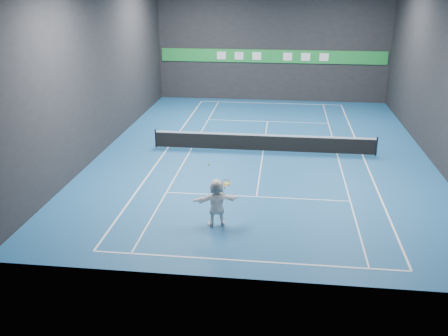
# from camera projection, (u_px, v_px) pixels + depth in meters

# --- Properties ---
(ground) EXTENTS (26.00, 26.00, 0.00)m
(ground) POSITION_uv_depth(u_px,v_px,m) (263.00, 151.00, 28.22)
(ground) COLOR #185086
(ground) RESTS_ON ground
(wall_back) EXTENTS (18.00, 0.10, 9.00)m
(wall_back) POSITION_uv_depth(u_px,v_px,m) (273.00, 43.00, 38.71)
(wall_back) COLOR black
(wall_back) RESTS_ON ground
(wall_front) EXTENTS (18.00, 0.10, 9.00)m
(wall_front) POSITION_uv_depth(u_px,v_px,m) (247.00, 147.00, 14.55)
(wall_front) COLOR black
(wall_front) RESTS_ON ground
(wall_left) EXTENTS (0.10, 26.00, 9.00)m
(wall_left) POSITION_uv_depth(u_px,v_px,m) (103.00, 68.00, 27.64)
(wall_left) COLOR black
(wall_left) RESTS_ON ground
(wall_right) EXTENTS (0.10, 26.00, 9.00)m
(wall_right) POSITION_uv_depth(u_px,v_px,m) (441.00, 75.00, 25.62)
(wall_right) COLOR black
(wall_right) RESTS_ON ground
(baseline_near) EXTENTS (10.98, 0.08, 0.01)m
(baseline_near) POSITION_uv_depth(u_px,v_px,m) (247.00, 261.00, 17.17)
(baseline_near) COLOR white
(baseline_near) RESTS_ON ground
(baseline_far) EXTENTS (10.98, 0.08, 0.01)m
(baseline_far) POSITION_uv_depth(u_px,v_px,m) (270.00, 103.00, 39.26)
(baseline_far) COLOR white
(baseline_far) RESTS_ON ground
(sideline_doubles_left) EXTENTS (0.08, 23.78, 0.01)m
(sideline_doubles_left) POSITION_uv_depth(u_px,v_px,m) (168.00, 147.00, 28.83)
(sideline_doubles_left) COLOR white
(sideline_doubles_left) RESTS_ON ground
(sideline_doubles_right) EXTENTS (0.08, 23.78, 0.01)m
(sideline_doubles_right) POSITION_uv_depth(u_px,v_px,m) (362.00, 155.00, 27.60)
(sideline_doubles_right) COLOR white
(sideline_doubles_right) RESTS_ON ground
(sideline_singles_left) EXTENTS (0.06, 23.78, 0.01)m
(sideline_singles_left) POSITION_uv_depth(u_px,v_px,m) (192.00, 148.00, 28.68)
(sideline_singles_left) COLOR white
(sideline_singles_left) RESTS_ON ground
(sideline_singles_right) EXTENTS (0.06, 23.78, 0.01)m
(sideline_singles_right) POSITION_uv_depth(u_px,v_px,m) (337.00, 154.00, 27.75)
(sideline_singles_right) COLOR white
(sideline_singles_right) RESTS_ON ground
(service_line_near) EXTENTS (8.23, 0.06, 0.01)m
(service_line_near) POSITION_uv_depth(u_px,v_px,m) (256.00, 197.00, 22.27)
(service_line_near) COLOR white
(service_line_near) RESTS_ON ground
(service_line_far) EXTENTS (8.23, 0.06, 0.01)m
(service_line_far) POSITION_uv_depth(u_px,v_px,m) (268.00, 121.00, 34.16)
(service_line_far) COLOR white
(service_line_far) RESTS_ON ground
(center_service_line) EXTENTS (0.06, 12.80, 0.01)m
(center_service_line) POSITION_uv_depth(u_px,v_px,m) (263.00, 151.00, 28.21)
(center_service_line) COLOR white
(center_service_line) RESTS_ON ground
(player) EXTENTS (1.88, 1.06, 1.93)m
(player) POSITION_uv_depth(u_px,v_px,m) (217.00, 202.00, 19.37)
(player) COLOR white
(player) RESTS_ON ground
(tennis_ball) EXTENTS (0.07, 0.07, 0.07)m
(tennis_ball) POSITION_uv_depth(u_px,v_px,m) (209.00, 164.00, 19.12)
(tennis_ball) COLOR #C2EB27
(tennis_ball) RESTS_ON player
(tennis_net) EXTENTS (12.50, 0.10, 1.07)m
(tennis_net) POSITION_uv_depth(u_px,v_px,m) (263.00, 142.00, 28.03)
(tennis_net) COLOR black
(tennis_net) RESTS_ON ground
(sponsor_banner) EXTENTS (17.64, 0.11, 1.00)m
(sponsor_banner) POSITION_uv_depth(u_px,v_px,m) (272.00, 56.00, 39.00)
(sponsor_banner) COLOR #1F9138
(sponsor_banner) RESTS_ON wall_back
(tennis_racket) EXTENTS (0.43, 0.40, 0.61)m
(tennis_racket) POSITION_uv_depth(u_px,v_px,m) (226.00, 184.00, 19.10)
(tennis_racket) COLOR #AD121D
(tennis_racket) RESTS_ON player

